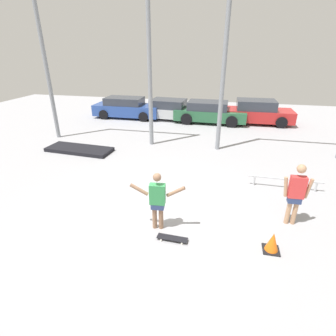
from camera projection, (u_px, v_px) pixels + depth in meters
ground_plane at (154, 207)px, 8.09m from camera, size 36.00×36.00×0.00m
skateboarder at (157, 199)px, 6.79m from camera, size 1.44×0.24×1.65m
skateboard at (172, 238)px, 6.67m from camera, size 0.80×0.27×0.08m
manual_pad at (79, 149)px, 12.43m from camera, size 3.20×1.35×0.17m
grind_rail at (285, 180)px, 9.05m from camera, size 2.46×0.10×0.39m
canopy_support_left at (95, 57)px, 12.20m from camera, size 5.51×0.20×6.84m
canopy_support_right at (292, 59)px, 10.50m from camera, size 5.51×0.20×6.84m
parked_car_blue at (127, 108)px, 18.17m from camera, size 4.57×1.85×1.39m
parked_car_silver at (170, 110)px, 17.75m from camera, size 4.23×2.21×1.33m
parked_car_green at (209, 112)px, 16.95m from camera, size 4.56×1.98×1.36m
parked_car_red at (257, 112)px, 16.76m from camera, size 4.35×2.06×1.49m
bystander at (296, 192)px, 6.94m from camera, size 0.74×0.23×1.80m
traffic_cone at (272, 242)px, 6.26m from camera, size 0.40×0.40×0.51m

